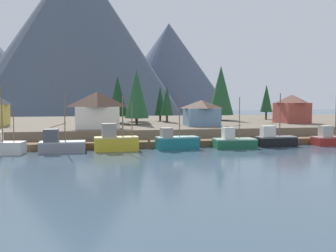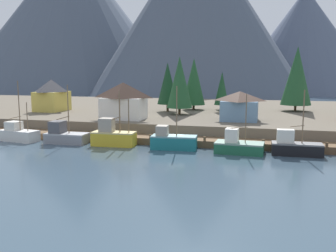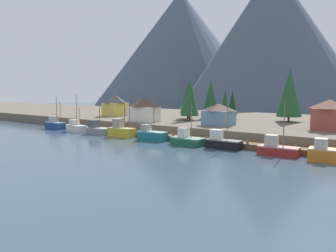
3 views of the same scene
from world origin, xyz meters
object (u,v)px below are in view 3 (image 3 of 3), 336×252
Objects in this scene: house_red at (329,114)px; conifer_back_right at (225,103)px; fishing_boat_black at (223,142)px; fishing_boat_red at (277,149)px; fishing_boat_white at (76,127)px; conifer_centre at (190,97)px; house_yellow at (115,105)px; conifer_back_left at (188,98)px; fishing_boat_teal at (152,135)px; house_white at (144,109)px; fishing_boat_yellow at (121,131)px; conifer_mid_left at (290,93)px; fishing_boat_grey at (98,129)px; house_blue at (219,114)px; conifer_far_left at (232,102)px; fishing_boat_blue at (55,124)px; fishing_boat_orange at (331,154)px; conifer_mid_right at (211,97)px; fishing_boat_green at (187,140)px.

conifer_back_right is (-26.21, 6.87, 1.61)m from house_red.
fishing_boat_black is 9.77m from fishing_boat_red.
conifer_centre reaches higher than fishing_boat_white.
conifer_back_left is (23.66, 5.07, 2.41)m from house_yellow.
fishing_boat_red is (25.91, 0.10, -0.12)m from fishing_boat_teal.
house_white is 14.71m from conifer_back_left.
fishing_boat_yellow is (15.66, 0.33, 0.28)m from fishing_boat_white.
fishing_boat_grey is at bearing -137.41° from conifer_mid_left.
fishing_boat_white is at bearing -137.17° from conifer_back_right.
fishing_boat_red is (9.76, -0.18, -0.08)m from fishing_boat_black.
house_red reaches higher than house_blue.
house_white is 25.39m from conifer_far_left.
conifer_back_left is (-7.26, 24.62, 7.11)m from fishing_boat_teal.
conifer_far_left is (-5.02, 17.47, 2.19)m from house_blue.
fishing_boat_red is 0.87× the size of conifer_back_left.
house_white is at bearing -124.98° from conifer_far_left.
fishing_boat_black is 16.44m from house_blue.
fishing_boat_black is 1.34× the size of house_blue.
fishing_boat_blue is 49.04m from conifer_far_left.
house_red is at bearing -24.83° from conifer_far_left.
fishing_boat_yellow is 25.16m from fishing_boat_black.
conifer_far_left is (37.30, 31.27, 5.99)m from fishing_boat_blue.
fishing_boat_teal is (34.25, -0.26, -0.06)m from fishing_boat_blue.
conifer_far_left is at bearing 59.23° from conifer_centre.
conifer_back_right reaches higher than house_blue.
house_yellow reaches higher than fishing_boat_orange.
fishing_boat_black is (32.84, 0.27, -0.04)m from fishing_boat_grey.
conifer_centre is (27.19, 0.61, 2.82)m from house_yellow.
house_white is 0.69× the size of conifer_mid_right.
fishing_boat_teal is 26.95m from conifer_back_right.
fishing_boat_yellow is (7.69, 0.10, 0.26)m from fishing_boat_grey.
house_blue is (42.32, 13.80, 3.80)m from fishing_boat_blue.
house_yellow is (3.34, 19.29, 4.64)m from fishing_boat_blue.
fishing_boat_grey is 33.64m from conifer_mid_right.
house_white is at bearing 100.20° from fishing_boat_yellow.
fishing_boat_red is at bearing -36.48° from conifer_back_left.
conifer_back_left is 1.23× the size of conifer_far_left.
fishing_boat_blue is 34.26m from fishing_boat_teal.
fishing_boat_green is 7.17m from fishing_boat_black.
conifer_centre is at bearing -120.77° from conifer_far_left.
fishing_boat_orange is at bearing -5.37° from fishing_boat_red.
fishing_boat_grey reaches higher than fishing_boat_red.
house_blue is 19.41m from conifer_mid_right.
house_blue is at bearing 96.74° from fishing_boat_green.
fishing_boat_black reaches higher than house_blue.
conifer_mid_left is at bearing 22.75° from conifer_back_right.
conifer_back_right is (34.53, 6.46, 1.36)m from house_yellow.
conifer_back_right is (10.88, 1.39, -1.05)m from conifer_back_left.
conifer_far_left is at bearing 19.43° from house_yellow.
house_blue is 39.37m from house_yellow.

